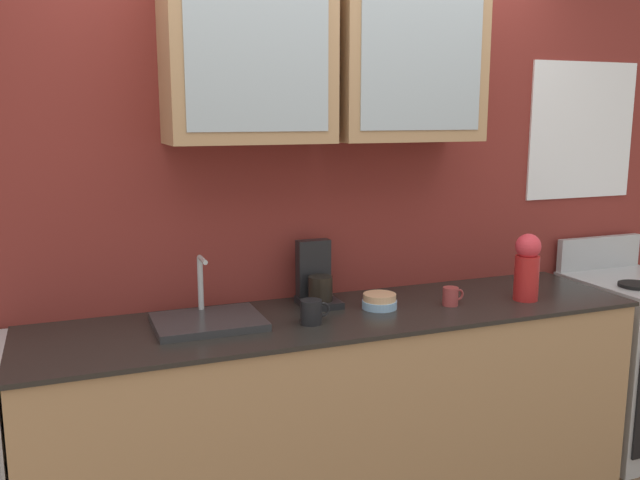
% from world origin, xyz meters
% --- Properties ---
extents(back_wall_unit, '(4.29, 0.43, 2.70)m').
position_xyz_m(back_wall_unit, '(0.01, 0.33, 1.49)').
color(back_wall_unit, maroon).
rests_on(back_wall_unit, ground_plane).
extents(counter, '(2.69, 0.66, 0.93)m').
position_xyz_m(counter, '(0.00, 0.00, 0.46)').
color(counter, '#A87F56').
rests_on(counter, ground_plane).
extents(stove_range, '(0.58, 0.65, 1.11)m').
position_xyz_m(stove_range, '(1.68, -0.00, 0.47)').
color(stove_range, '#ADAFB5').
rests_on(stove_range, ground_plane).
extents(sink_faucet, '(0.44, 0.34, 0.27)m').
position_xyz_m(sink_faucet, '(-0.58, 0.05, 0.95)').
color(sink_faucet, '#2D2D30').
rests_on(sink_faucet, counter).
extents(bowl_stack, '(0.16, 0.16, 0.07)m').
position_xyz_m(bowl_stack, '(0.18, 0.02, 0.96)').
color(bowl_stack, '#8CB7E0').
rests_on(bowl_stack, counter).
extents(vase, '(0.12, 0.12, 0.31)m').
position_xyz_m(vase, '(0.88, -0.11, 1.09)').
color(vase, '#B21E1E').
rests_on(vase, counter).
extents(cup_near_sink, '(0.13, 0.09, 0.10)m').
position_xyz_m(cup_near_sink, '(-0.18, -0.09, 0.98)').
color(cup_near_sink, black).
rests_on(cup_near_sink, counter).
extents(cup_near_bowls, '(0.10, 0.07, 0.08)m').
position_xyz_m(cup_near_bowls, '(0.51, -0.06, 0.97)').
color(cup_near_bowls, '#993838').
rests_on(cup_near_bowls, counter).
extents(coffee_maker, '(0.17, 0.20, 0.29)m').
position_xyz_m(coffee_maker, '(-0.05, 0.18, 1.03)').
color(coffee_maker, black).
rests_on(coffee_maker, counter).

